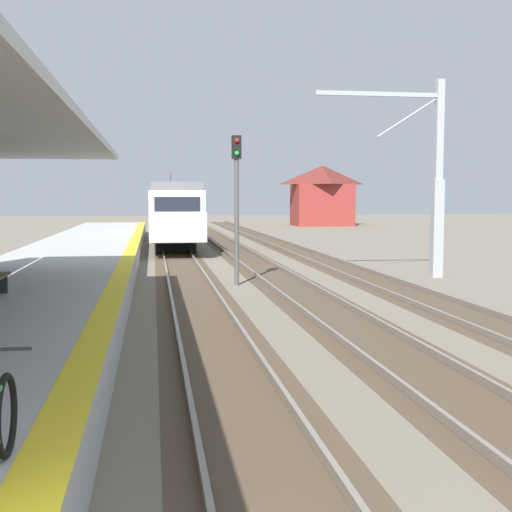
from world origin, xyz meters
TOP-DOWN VIEW (x-y plane):
  - station_platform at (-2.50, 16.00)m, footprint 5.00×80.00m
  - track_pair_nearest_platform at (1.90, 20.00)m, footprint 2.34×120.00m
  - track_pair_middle at (5.30, 20.00)m, footprint 2.34×120.00m
  - track_pair_far_side at (8.70, 20.00)m, footprint 2.34×120.00m
  - approaching_train at (1.90, 40.18)m, footprint 2.93×19.60m
  - rail_signal_post at (3.55, 20.10)m, footprint 0.32×0.34m
  - catenary_pylon_far_side at (11.13, 21.30)m, footprint 5.00×0.40m
  - distant_trackside_house at (18.51, 67.51)m, footprint 6.60×5.28m

SIDE VIEW (x-z plane):
  - track_pair_nearest_platform at x=1.90m, z-range -0.03..0.13m
  - track_pair_middle at x=5.30m, z-range -0.03..0.13m
  - track_pair_far_side at x=8.70m, z-range -0.03..0.13m
  - station_platform at x=-2.50m, z-range 0.00..0.90m
  - approaching_train at x=1.90m, z-range -0.20..4.56m
  - rail_signal_post at x=3.55m, z-range 0.59..5.79m
  - distant_trackside_house at x=18.51m, z-range 0.14..6.54m
  - catenary_pylon_far_side at x=11.13m, z-range -0.15..7.35m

